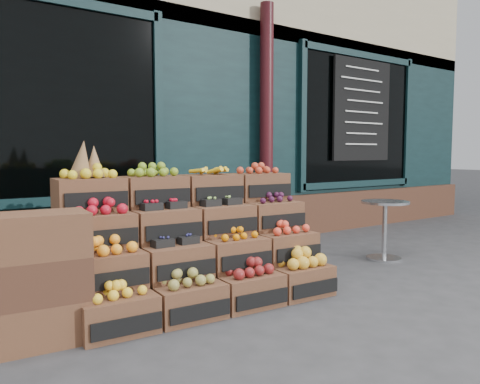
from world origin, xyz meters
TOP-DOWN VIEW (x-y plane):
  - ground at (0.00, 0.00)m, footprint 60.00×60.00m
  - shop_facade at (0.00, 5.11)m, footprint 12.00×6.24m
  - crate_display at (-0.85, 0.46)m, footprint 2.17×1.15m
  - spare_crates at (-2.11, 0.20)m, footprint 0.60×0.44m
  - bistro_table at (1.63, 0.42)m, footprint 0.54×0.54m
  - shopkeeper at (-1.80, 2.62)m, footprint 0.76×0.62m

SIDE VIEW (x-z plane):
  - ground at x=0.00m, z-range 0.00..0.00m
  - crate_display at x=-0.85m, z-range -0.25..1.07m
  - bistro_table at x=1.63m, z-range 0.08..0.76m
  - spare_crates at x=-2.11m, z-range 0.00..0.85m
  - shopkeeper at x=-1.80m, z-range 0.00..1.78m
  - shop_facade at x=0.00m, z-range 0.00..4.80m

